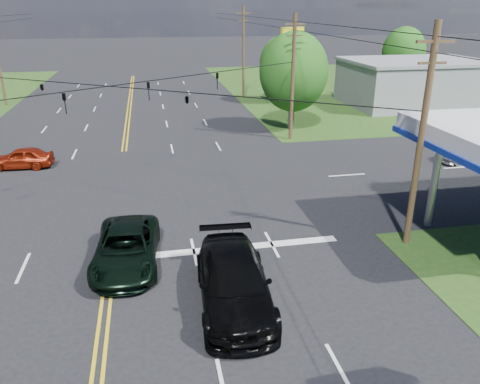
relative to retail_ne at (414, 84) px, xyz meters
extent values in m
plane|color=black|center=(-30.00, -20.00, -2.20)|extent=(280.00, 280.00, 0.00)
cube|color=#1E4115|center=(5.00, 12.00, -2.20)|extent=(46.00, 48.00, 0.03)
cube|color=silver|center=(-25.00, -28.00, -2.20)|extent=(10.00, 0.50, 0.02)
cube|color=slate|center=(0.00, 0.00, 0.00)|extent=(14.00, 10.00, 4.40)
cylinder|color=#A5A5AA|center=(-15.00, -27.50, 0.12)|extent=(0.36, 0.36, 4.65)
cylinder|color=#3E2A1A|center=(-17.00, -29.00, 2.55)|extent=(0.28, 0.28, 9.50)
cube|color=#3E2A1A|center=(-17.00, -29.00, 6.50)|extent=(1.60, 0.12, 0.12)
cube|color=#3E2A1A|center=(-17.00, -29.00, 5.70)|extent=(1.20, 0.10, 0.10)
cylinder|color=#3E2A1A|center=(-17.00, -11.00, 2.55)|extent=(0.28, 0.28, 9.50)
cube|color=#3E2A1A|center=(-17.00, -11.00, 6.50)|extent=(1.60, 0.12, 0.12)
cube|color=#3E2A1A|center=(-17.00, -11.00, 5.70)|extent=(1.20, 0.10, 0.10)
cylinder|color=#3E2A1A|center=(-17.00, 8.00, 2.80)|extent=(0.28, 0.28, 10.00)
cube|color=#3E2A1A|center=(-17.00, 8.00, 7.00)|extent=(1.60, 0.12, 0.12)
cube|color=#3E2A1A|center=(-17.00, 8.00, 6.20)|extent=(1.20, 0.10, 0.10)
imported|color=black|center=(-32.08, -21.44, 3.22)|extent=(0.17, 0.21, 1.05)
imported|color=black|center=(-27.92, -18.56, 3.22)|extent=(0.17, 0.21, 1.05)
imported|color=black|center=(-23.50, -15.50, 3.22)|extent=(0.17, 0.21, 1.05)
imported|color=black|center=(-33.90, -17.30, 3.50)|extent=(1.24, 0.26, 0.50)
imported|color=black|center=(-26.10, -22.70, 3.50)|extent=(1.24, 0.26, 0.50)
cylinder|color=black|center=(-17.00, -22.00, 6.70)|extent=(0.04, 100.00, 0.04)
cylinder|color=black|center=(-17.00, -22.00, 6.10)|extent=(0.04, 100.00, 0.04)
cylinder|color=#3E2A1A|center=(-16.00, -8.00, -0.55)|extent=(0.36, 0.36, 3.30)
ellipsoid|color=#124614|center=(-16.00, -8.00, 2.67)|extent=(5.70, 5.70, 6.60)
cylinder|color=#3E2A1A|center=(-13.50, 4.00, -0.77)|extent=(0.36, 0.36, 2.86)
ellipsoid|color=#124614|center=(-13.50, 4.00, 2.03)|extent=(4.94, 4.94, 5.72)
cylinder|color=#3E2A1A|center=(4.00, 10.00, -0.66)|extent=(0.36, 0.36, 3.08)
ellipsoid|color=#124614|center=(4.00, 10.00, 2.35)|extent=(5.32, 5.32, 6.16)
imported|color=black|center=(-29.29, -28.50, -1.44)|extent=(2.86, 5.62, 1.52)
imported|color=black|center=(-25.46, -32.02, -1.31)|extent=(2.87, 6.29, 1.78)
imported|color=maroon|center=(-36.45, -14.50, -1.52)|extent=(4.10, 1.83, 1.37)
imported|color=#B7B7BC|center=(-6.35, -19.00, -1.46)|extent=(5.20, 2.32, 1.48)
cylinder|color=#A5A5AA|center=(-16.10, -7.57, 1.99)|extent=(0.20, 0.20, 8.39)
cube|color=gold|center=(-16.10, -7.57, 5.59)|extent=(2.20, 1.20, 1.15)
camera|label=1|loc=(-27.98, -45.98, 7.80)|focal=35.00mm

